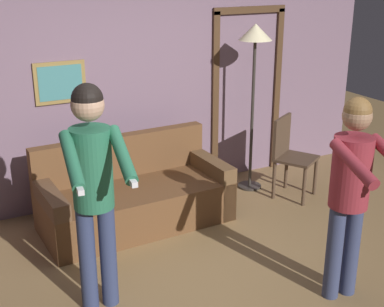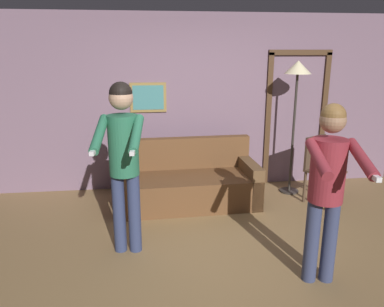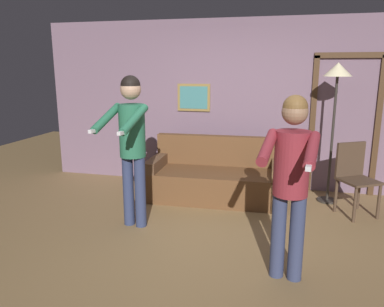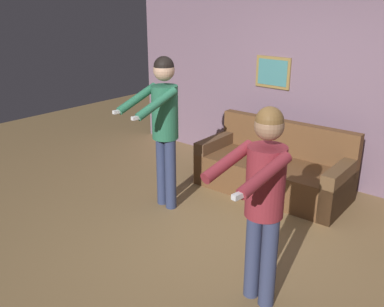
{
  "view_description": "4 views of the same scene",
  "coord_description": "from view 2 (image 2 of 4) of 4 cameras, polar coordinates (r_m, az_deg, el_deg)",
  "views": [
    {
      "loc": [
        -2.0,
        -3.3,
        2.56
      ],
      "look_at": [
        -0.29,
        -0.01,
        1.23
      ],
      "focal_mm": 50.0,
      "sensor_mm": 36.0,
      "label": 1
    },
    {
      "loc": [
        -0.75,
        -3.44,
        2.07
      ],
      "look_at": [
        -0.33,
        -0.02,
        1.12
      ],
      "focal_mm": 35.0,
      "sensor_mm": 36.0,
      "label": 2
    },
    {
      "loc": [
        0.71,
        -3.74,
        1.87
      ],
      "look_at": [
        -0.21,
        -0.06,
        1.0
      ],
      "focal_mm": 35.0,
      "sensor_mm": 36.0,
      "label": 3
    },
    {
      "loc": [
        2.28,
        -3.15,
        2.38
      ],
      "look_at": [
        -0.2,
        -0.24,
        0.98
      ],
      "focal_mm": 40.0,
      "sensor_mm": 36.0,
      "label": 4
    }
  ],
  "objects": [
    {
      "name": "ground_plane",
      "position": [
        4.08,
        4.68,
        -15.08
      ],
      "size": [
        12.0,
        12.0,
        0.0
      ],
      "primitive_type": "plane",
      "color": "olive"
    },
    {
      "name": "person_standing_right",
      "position": [
        3.43,
        19.97,
        -3.75
      ],
      "size": [
        0.49,
        0.72,
        1.65
      ],
      "color": "#353D60",
      "rests_on": "ground_plane"
    },
    {
      "name": "torchiere_lamp",
      "position": [
        5.53,
        15.71,
        10.58
      ],
      "size": [
        0.37,
        0.37,
        1.93
      ],
      "color": "#332D28",
      "rests_on": "ground_plane"
    },
    {
      "name": "couch",
      "position": [
        5.2,
        -0.73,
        -4.71
      ],
      "size": [
        1.93,
        0.92,
        0.87
      ],
      "color": "brown",
      "rests_on": "ground_plane"
    },
    {
      "name": "person_standing_left",
      "position": [
        3.77,
        -10.43,
        0.19
      ],
      "size": [
        0.49,
        0.74,
        1.79
      ],
      "color": "navy",
      "rests_on": "ground_plane"
    },
    {
      "name": "dining_chair_distant",
      "position": [
        5.48,
        18.92,
        -1.74
      ],
      "size": [
        0.58,
        0.58,
        0.93
      ],
      "color": "#4C3828",
      "rests_on": "ground_plane"
    },
    {
      "name": "back_wall_assembly",
      "position": [
        5.68,
        0.8,
        7.67
      ],
      "size": [
        6.4,
        0.1,
        2.6
      ],
      "color": "slate",
      "rests_on": "ground_plane"
    }
  ]
}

